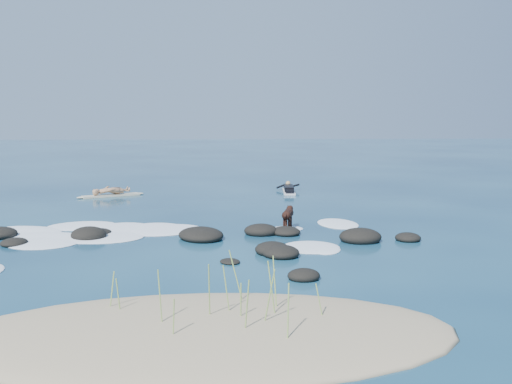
{
  "coord_description": "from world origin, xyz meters",
  "views": [
    {
      "loc": [
        0.28,
        -17.76,
        3.77
      ],
      "look_at": [
        1.71,
        4.0,
        0.9
      ],
      "focal_mm": 40.0,
      "sensor_mm": 36.0,
      "label": 1
    }
  ],
  "objects": [
    {
      "name": "dog",
      "position": [
        2.6,
        1.09,
        0.52
      ],
      "size": [
        0.53,
        1.22,
        0.79
      ],
      "rotation": [
        0.0,
        0.0,
        1.29
      ],
      "color": "black",
      "rests_on": "ground"
    },
    {
      "name": "dune_grass",
      "position": [
        0.42,
        -8.03,
        0.62
      ],
      "size": [
        3.95,
        2.14,
        1.14
      ],
      "color": "#86A851",
      "rests_on": "ground"
    },
    {
      "name": "sand_dune",
      "position": [
        0.0,
        -8.2,
        0.0
      ],
      "size": [
        9.0,
        4.4,
        0.6
      ],
      "primitive_type": "ellipsoid",
      "color": "#9E8966",
      "rests_on": "ground"
    },
    {
      "name": "reef_rocks",
      "position": [
        0.1,
        -0.7,
        0.11
      ],
      "size": [
        13.99,
        6.6,
        0.54
      ],
      "color": "black",
      "rests_on": "ground"
    },
    {
      "name": "paddling_surfer_rig",
      "position": [
        3.8,
        10.54,
        0.16
      ],
      "size": [
        1.23,
        2.75,
        0.48
      ],
      "rotation": [
        0.0,
        0.0,
        1.49
      ],
      "color": "silver",
      "rests_on": "ground"
    },
    {
      "name": "breaking_foam",
      "position": [
        -2.55,
        0.52,
        0.01
      ],
      "size": [
        12.79,
        7.77,
        0.12
      ],
      "color": "white",
      "rests_on": "ground"
    },
    {
      "name": "ground",
      "position": [
        0.0,
        0.0,
        0.0
      ],
      "size": [
        160.0,
        160.0,
        0.0
      ],
      "primitive_type": "plane",
      "color": "#0A2642",
      "rests_on": "ground"
    },
    {
      "name": "standing_surfer_rig",
      "position": [
        -4.88,
        9.62,
        0.73
      ],
      "size": [
        3.04,
        1.67,
        1.84
      ],
      "rotation": [
        0.0,
        0.0,
        0.45
      ],
      "color": "beige",
      "rests_on": "ground"
    }
  ]
}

